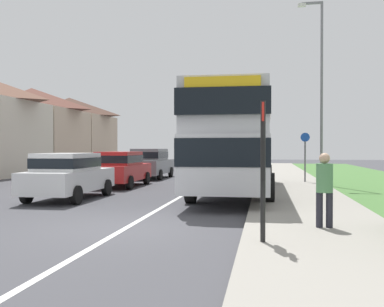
# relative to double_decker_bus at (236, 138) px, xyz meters

# --- Properties ---
(ground_plane) EXTENTS (120.00, 120.00, 0.00)m
(ground_plane) POSITION_rel_double_decker_bus_xyz_m (-1.92, -7.76, -2.14)
(ground_plane) COLOR #424247
(lane_marking_centre) EXTENTS (0.14, 60.00, 0.01)m
(lane_marking_centre) POSITION_rel_double_decker_bus_xyz_m (-1.92, 0.24, -2.14)
(lane_marking_centre) COLOR silver
(lane_marking_centre) RESTS_ON ground_plane
(pavement_near_side) EXTENTS (3.20, 68.00, 0.12)m
(pavement_near_side) POSITION_rel_double_decker_bus_xyz_m (2.28, -1.76, -2.08)
(pavement_near_side) COLOR gray
(pavement_near_side) RESTS_ON ground_plane
(double_decker_bus) EXTENTS (2.80, 11.48, 3.70)m
(double_decker_bus) POSITION_rel_double_decker_bus_xyz_m (0.00, 0.00, 0.00)
(double_decker_bus) COLOR #BCBCC1
(double_decker_bus) RESTS_ON ground_plane
(parked_car_white) EXTENTS (1.88, 4.34, 1.60)m
(parked_car_white) POSITION_rel_double_decker_bus_xyz_m (-5.56, -2.85, -1.26)
(parked_car_white) COLOR silver
(parked_car_white) RESTS_ON ground_plane
(parked_car_red) EXTENTS (1.90, 4.40, 1.60)m
(parked_car_red) POSITION_rel_double_decker_bus_xyz_m (-5.44, 2.29, -1.26)
(parked_car_red) COLOR #B21E1E
(parked_car_red) RESTS_ON ground_plane
(parked_car_grey) EXTENTS (1.98, 4.56, 1.73)m
(parked_car_grey) POSITION_rel_double_decker_bus_xyz_m (-5.50, 7.88, -1.20)
(parked_car_grey) COLOR slate
(parked_car_grey) RESTS_ON ground_plane
(pedestrian_at_stop) EXTENTS (0.34, 0.34, 1.67)m
(pedestrian_at_stop) POSITION_rel_double_decker_bus_xyz_m (2.33, -7.69, -1.17)
(pedestrian_at_stop) COLOR #23232D
(pedestrian_at_stop) RESTS_ON ground_plane
(bus_stop_sign) EXTENTS (0.09, 0.52, 2.60)m
(bus_stop_sign) POSITION_rel_double_decker_bus_xyz_m (1.08, -9.31, -0.60)
(bus_stop_sign) COLOR black
(bus_stop_sign) RESTS_ON ground_plane
(cycle_route_sign) EXTENTS (0.44, 0.08, 2.52)m
(cycle_route_sign) POSITION_rel_double_decker_bus_xyz_m (3.03, 5.12, -0.72)
(cycle_route_sign) COLOR slate
(cycle_route_sign) RESTS_ON ground_plane
(street_lamp_mid) EXTENTS (1.14, 0.20, 8.47)m
(street_lamp_mid) POSITION_rel_double_decker_bus_xyz_m (3.56, 3.87, 2.66)
(street_lamp_mid) COLOR slate
(street_lamp_mid) RESTS_ON ground_plane
(house_terrace_far_side) EXTENTS (7.15, 27.04, 6.49)m
(house_terrace_far_side) POSITION_rel_double_decker_bus_xyz_m (-17.06, 11.85, 1.10)
(house_terrace_far_side) COLOR tan
(house_terrace_far_side) RESTS_ON ground_plane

